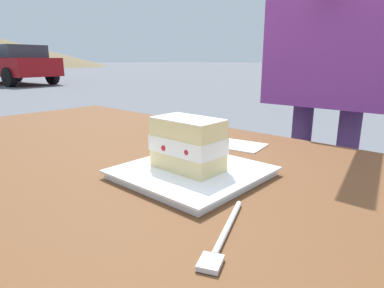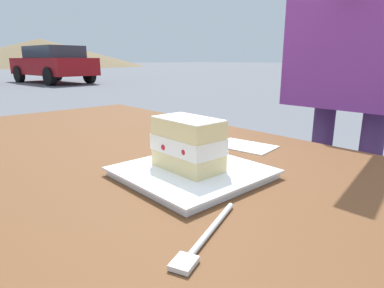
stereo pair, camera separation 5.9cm
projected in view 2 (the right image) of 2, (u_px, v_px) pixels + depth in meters
name	position (u px, v px, depth m)	size (l,w,h in m)	color
patio_table	(107.00, 198.00, 0.72)	(1.58, 0.98, 0.73)	brown
dessert_plate	(192.00, 173.00, 0.61)	(0.24, 0.24, 0.02)	white
cake_slice	(188.00, 144.00, 0.59)	(0.13, 0.08, 0.10)	#EAD18C
dessert_fork	(205.00, 237.00, 0.39)	(0.08, 0.16, 0.01)	silver
paper_napkin	(245.00, 146.00, 0.82)	(0.16, 0.12, 0.00)	white
diner_person	(359.00, 28.00, 1.02)	(0.43, 0.56, 1.56)	#452855
parked_car_near	(53.00, 63.00, 13.14)	(4.39, 2.23, 1.45)	maroon
distant_hill	(41.00, 53.00, 43.85)	(27.50, 27.50, 3.61)	brown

